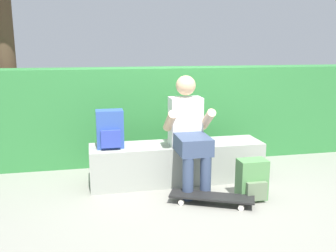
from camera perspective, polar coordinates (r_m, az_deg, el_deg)
ground_plane at (r=3.83m, az=2.85°, el=-10.56°), size 24.00×24.00×0.00m
bench_main at (r=4.13m, az=1.39°, el=-5.62°), size 1.90×0.45×0.43m
person_skater at (r=3.84m, az=3.23°, el=-0.55°), size 0.49×0.62×1.18m
skateboard_near_person at (r=3.61m, az=6.73°, el=-10.81°), size 0.81×0.52×0.09m
backpack_on_bench at (r=3.92m, az=-8.94°, el=-0.57°), size 0.28×0.23×0.40m
backpack_on_ground at (r=3.76m, az=12.85°, el=-8.15°), size 0.28×0.23×0.40m
hedge_row at (r=4.97m, az=2.27°, el=2.05°), size 5.68×0.52×1.21m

